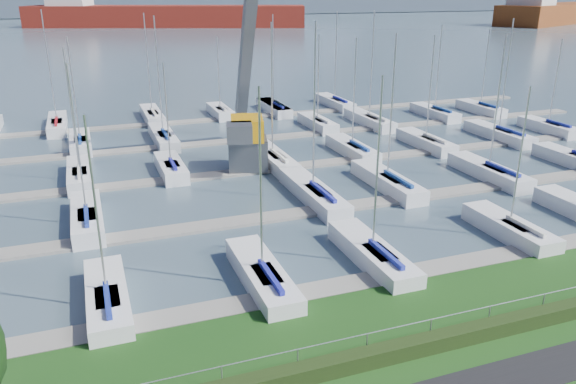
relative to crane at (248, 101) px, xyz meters
name	(u,v)px	position (x,y,z in m)	size (l,w,h in m)	color
water	(99,21)	(-2.26, 231.99, -5.73)	(800.00, 540.00, 0.20)	#495D6B
hedge	(393,352)	(-2.26, -28.41, -4.98)	(80.00, 0.70, 0.70)	#213112
fence	(389,329)	(-2.26, -28.01, -4.13)	(0.04, 0.04, 80.00)	#9A9CA3
foothill	(92,2)	(-2.26, 301.99, 0.67)	(900.00, 80.00, 12.00)	#3E4B5C
docks	(230,174)	(-2.26, -2.01, -5.55)	(90.00, 41.60, 0.25)	gray
crane	(248,101)	(0.00, 0.00, 0.00)	(5.12, 13.44, 22.35)	#525459
cargo_ship_mid	(156,16)	(17.07, 184.96, -1.83)	(105.17, 50.86, 21.50)	maroon
cargo_ship_east	(554,13)	(177.15, 148.65, -1.59)	(81.77, 50.41, 21.50)	brown
sailboat_fleet	(202,100)	(-3.44, 1.78, -0.04)	(74.86, 49.87, 12.72)	#1D2595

